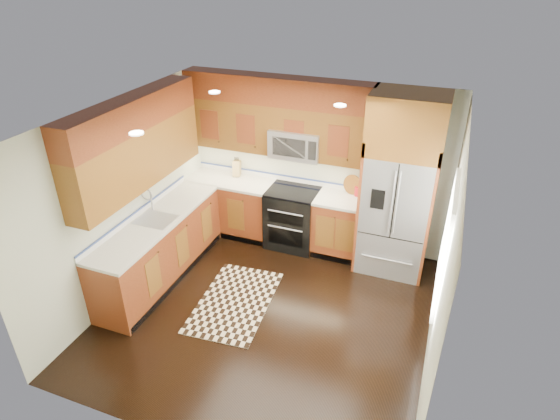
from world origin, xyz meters
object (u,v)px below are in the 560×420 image
at_px(range, 292,218).
at_px(knife_block, 237,168).
at_px(refrigerator, 399,187).
at_px(rug, 235,301).
at_px(utensil_crock, 358,189).

relative_size(range, knife_block, 3.00).
relative_size(range, refrigerator, 0.36).
xyz_separation_m(range, rug, (-0.24, -1.63, -0.46)).
relative_size(refrigerator, utensil_crock, 8.38).
relative_size(rug, utensil_crock, 4.90).
xyz_separation_m(range, utensil_crock, (0.95, 0.21, 0.58)).
bearing_deg(utensil_crock, knife_block, 179.54).
bearing_deg(rug, range, 77.29).
bearing_deg(utensil_crock, refrigerator, -22.24).
distance_m(refrigerator, utensil_crock, 0.69).
relative_size(refrigerator, rug, 1.71).
bearing_deg(knife_block, refrigerator, -5.75).
bearing_deg(utensil_crock, rug, -122.96).
bearing_deg(refrigerator, rug, -138.33).
xyz_separation_m(knife_block, utensil_crock, (1.99, -0.02, -0.02)).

